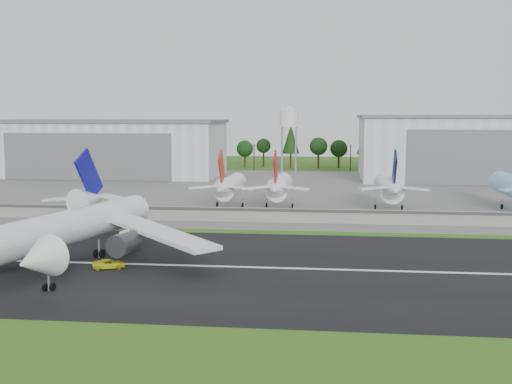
# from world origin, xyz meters

# --- Properties ---
(ground) EXTENTS (600.00, 600.00, 0.00)m
(ground) POSITION_xyz_m (0.00, 0.00, 0.00)
(ground) COLOR #345714
(ground) RESTS_ON ground
(runway) EXTENTS (320.00, 60.00, 0.10)m
(runway) POSITION_xyz_m (0.00, 10.00, 0.05)
(runway) COLOR black
(runway) RESTS_ON ground
(runway_centerline) EXTENTS (220.00, 1.00, 0.02)m
(runway_centerline) POSITION_xyz_m (0.00, 10.00, 0.11)
(runway_centerline) COLOR white
(runway_centerline) RESTS_ON runway
(apron) EXTENTS (320.00, 150.00, 0.10)m
(apron) POSITION_xyz_m (0.00, 120.00, 0.05)
(apron) COLOR slate
(apron) RESTS_ON ground
(blast_fence) EXTENTS (240.00, 0.61, 3.50)m
(blast_fence) POSITION_xyz_m (0.00, 54.99, 1.81)
(blast_fence) COLOR gray
(blast_fence) RESTS_ON ground
(hangar_west) EXTENTS (97.00, 44.00, 23.20)m
(hangar_west) POSITION_xyz_m (-80.00, 164.92, 11.63)
(hangar_west) COLOR silver
(hangar_west) RESTS_ON ground
(hangar_east) EXTENTS (102.00, 47.00, 25.20)m
(hangar_east) POSITION_xyz_m (75.00, 164.92, 12.63)
(hangar_east) COLOR silver
(hangar_east) RESTS_ON ground
(water_tower) EXTENTS (8.40, 8.40, 29.40)m
(water_tower) POSITION_xyz_m (-5.00, 185.00, 24.55)
(water_tower) COLOR #99999E
(water_tower) RESTS_ON ground
(utility_poles) EXTENTS (230.00, 3.00, 12.00)m
(utility_poles) POSITION_xyz_m (0.00, 200.00, 0.00)
(utility_poles) COLOR black
(utility_poles) RESTS_ON ground
(treeline) EXTENTS (320.00, 16.00, 22.00)m
(treeline) POSITION_xyz_m (0.00, 215.00, 0.00)
(treeline) COLOR black
(treeline) RESTS_ON ground
(main_airliner) EXTENTS (55.72, 58.70, 18.17)m
(main_airliner) POSITION_xyz_m (-30.91, 9.58, 4.89)
(main_airliner) COLOR white
(main_airliner) RESTS_ON runway
(ground_vehicle) EXTENTS (5.87, 4.25, 1.48)m
(ground_vehicle) POSITION_xyz_m (-22.93, 6.61, 0.84)
(ground_vehicle) COLOR #C8D218
(ground_vehicle) RESTS_ON runway
(parked_jet_red_a) EXTENTS (7.36, 31.29, 16.53)m
(parked_jet_red_a) POSITION_xyz_m (-14.12, 76.54, 6.03)
(parked_jet_red_a) COLOR white
(parked_jet_red_a) RESTS_ON ground
(parked_jet_red_b) EXTENTS (7.36, 31.29, 16.60)m
(parked_jet_red_b) POSITION_xyz_m (-0.60, 76.55, 6.10)
(parked_jet_red_b) COLOR white
(parked_jet_red_b) RESTS_ON ground
(parked_jet_navy) EXTENTS (7.36, 31.29, 16.83)m
(parked_jet_navy) POSITION_xyz_m (28.35, 76.58, 6.32)
(parked_jet_navy) COLOR white
(parked_jet_navy) RESTS_ON ground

